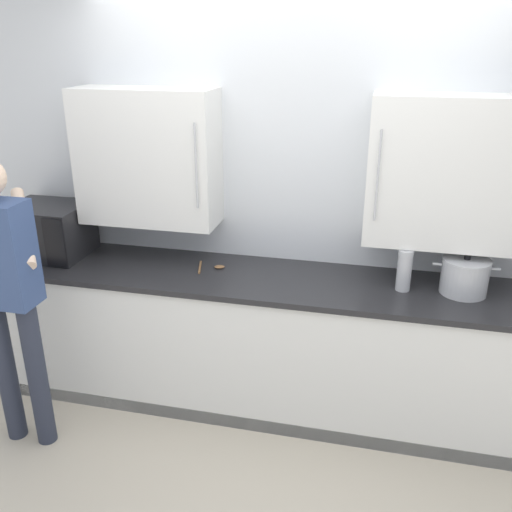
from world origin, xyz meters
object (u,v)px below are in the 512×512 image
Objects in this scene: wooden_spoon at (211,267)px; thermos_flask at (404,270)px; person_figure at (5,283)px; microwave_oven at (44,230)px; stock_pot at (465,276)px.

thermos_flask reaches higher than wooden_spoon.
person_figure is (-0.93, -0.69, 0.10)m from wooden_spoon.
wooden_spoon is at bearing 36.67° from person_figure.
person_figure is (0.19, -0.68, -0.05)m from microwave_oven.
wooden_spoon is 1.49m from stock_pot.
stock_pot is 1.47× the size of thermos_flask.
stock_pot is 0.21× the size of person_figure.
thermos_flask is at bearing -0.72° from microwave_oven.
wooden_spoon is 1.17m from person_figure.
microwave_oven is 4.11× the size of wooden_spoon.
stock_pot is 0.33m from thermos_flask.
microwave_oven reaches higher than stock_pot.
thermos_flask is at bearing -2.27° from wooden_spoon.
microwave_oven is 0.45× the size of person_figure.
stock_pot is 2.51m from person_figure.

